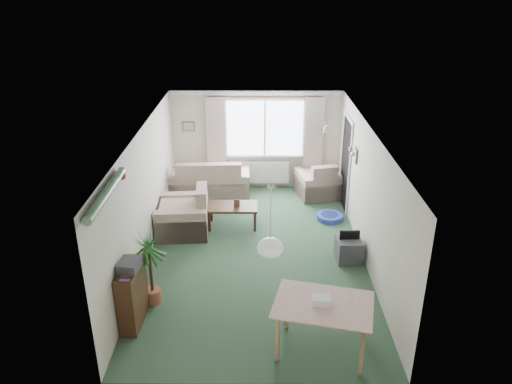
{
  "coord_description": "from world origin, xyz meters",
  "views": [
    {
      "loc": [
        0.02,
        -8.14,
        4.89
      ],
      "look_at": [
        0.0,
        0.3,
        1.15
      ],
      "focal_mm": 35.0,
      "sensor_mm": 36.0,
      "label": 1
    }
  ],
  "objects_px": {
    "coffee_table": "(233,216)",
    "houseplant": "(150,268)",
    "pet_bed": "(329,217)",
    "armchair_left": "(182,210)",
    "dining_table": "(322,328)",
    "armchair_corner": "(319,178)",
    "bookshelf": "(132,295)",
    "sofa": "(210,177)",
    "tv_cube": "(348,249)"
  },
  "relations": [
    {
      "from": "armchair_corner",
      "to": "pet_bed",
      "type": "bearing_deg",
      "value": 82.09
    },
    {
      "from": "houseplant",
      "to": "dining_table",
      "type": "distance_m",
      "value": 2.81
    },
    {
      "from": "coffee_table",
      "to": "pet_bed",
      "type": "bearing_deg",
      "value": 8.38
    },
    {
      "from": "sofa",
      "to": "bookshelf",
      "type": "relative_size",
      "value": 1.95
    },
    {
      "from": "armchair_left",
      "to": "bookshelf",
      "type": "xyz_separation_m",
      "value": [
        -0.34,
        -2.89,
        -0.01
      ]
    },
    {
      "from": "sofa",
      "to": "tv_cube",
      "type": "bearing_deg",
      "value": 131.11
    },
    {
      "from": "houseplant",
      "to": "tv_cube",
      "type": "bearing_deg",
      "value": 21.2
    },
    {
      "from": "armchair_corner",
      "to": "houseplant",
      "type": "bearing_deg",
      "value": 40.88
    },
    {
      "from": "bookshelf",
      "to": "tv_cube",
      "type": "distance_m",
      "value": 3.97
    },
    {
      "from": "armchair_left",
      "to": "houseplant",
      "type": "distance_m",
      "value": 2.41
    },
    {
      "from": "bookshelf",
      "to": "armchair_corner",
      "type": "bearing_deg",
      "value": 57.26
    },
    {
      "from": "houseplant",
      "to": "pet_bed",
      "type": "relative_size",
      "value": 2.29
    },
    {
      "from": "armchair_left",
      "to": "dining_table",
      "type": "distance_m",
      "value": 4.26
    },
    {
      "from": "coffee_table",
      "to": "pet_bed",
      "type": "distance_m",
      "value": 2.1
    },
    {
      "from": "sofa",
      "to": "pet_bed",
      "type": "bearing_deg",
      "value": 151.78
    },
    {
      "from": "houseplant",
      "to": "armchair_left",
      "type": "bearing_deg",
      "value": 86.43
    },
    {
      "from": "armchair_corner",
      "to": "sofa",
      "type": "bearing_deg",
      "value": -13.18
    },
    {
      "from": "tv_cube",
      "to": "coffee_table",
      "type": "bearing_deg",
      "value": 145.64
    },
    {
      "from": "armchair_corner",
      "to": "coffee_table",
      "type": "height_order",
      "value": "armchair_corner"
    },
    {
      "from": "pet_bed",
      "to": "tv_cube",
      "type": "bearing_deg",
      "value": -85.84
    },
    {
      "from": "sofa",
      "to": "tv_cube",
      "type": "height_order",
      "value": "sofa"
    },
    {
      "from": "pet_bed",
      "to": "dining_table",
      "type": "bearing_deg",
      "value": -99.24
    },
    {
      "from": "bookshelf",
      "to": "dining_table",
      "type": "distance_m",
      "value": 2.83
    },
    {
      "from": "dining_table",
      "to": "coffee_table",
      "type": "bearing_deg",
      "value": 110.6
    },
    {
      "from": "bookshelf",
      "to": "sofa",
      "type": "bearing_deg",
      "value": 83.52
    },
    {
      "from": "sofa",
      "to": "armchair_left",
      "type": "relative_size",
      "value": 1.72
    },
    {
      "from": "dining_table",
      "to": "pet_bed",
      "type": "xyz_separation_m",
      "value": [
        0.66,
        4.05,
        -0.33
      ]
    },
    {
      "from": "coffee_table",
      "to": "houseplant",
      "type": "bearing_deg",
      "value": -113.68
    },
    {
      "from": "sofa",
      "to": "houseplant",
      "type": "relative_size",
      "value": 1.46
    },
    {
      "from": "sofa",
      "to": "houseplant",
      "type": "bearing_deg",
      "value": 80.22
    },
    {
      "from": "sofa",
      "to": "armchair_corner",
      "type": "distance_m",
      "value": 2.58
    },
    {
      "from": "armchair_left",
      "to": "dining_table",
      "type": "bearing_deg",
      "value": 30.71
    },
    {
      "from": "houseplant",
      "to": "tv_cube",
      "type": "relative_size",
      "value": 2.63
    },
    {
      "from": "armchair_corner",
      "to": "tv_cube",
      "type": "xyz_separation_m",
      "value": [
        0.22,
        -2.92,
        -0.21
      ]
    },
    {
      "from": "sofa",
      "to": "armchair_left",
      "type": "xyz_separation_m",
      "value": [
        -0.4,
        -1.85,
        0.02
      ]
    },
    {
      "from": "bookshelf",
      "to": "tv_cube",
      "type": "xyz_separation_m",
      "value": [
        3.54,
        1.79,
        -0.26
      ]
    },
    {
      "from": "houseplant",
      "to": "sofa",
      "type": "bearing_deg",
      "value": 82.62
    },
    {
      "from": "armchair_corner",
      "to": "bookshelf",
      "type": "height_order",
      "value": "bookshelf"
    },
    {
      "from": "armchair_left",
      "to": "pet_bed",
      "type": "distance_m",
      "value": 3.16
    },
    {
      "from": "armchair_left",
      "to": "dining_table",
      "type": "height_order",
      "value": "armchair_left"
    },
    {
      "from": "armchair_corner",
      "to": "dining_table",
      "type": "relative_size",
      "value": 0.79
    },
    {
      "from": "coffee_table",
      "to": "bookshelf",
      "type": "height_order",
      "value": "bookshelf"
    },
    {
      "from": "armchair_corner",
      "to": "tv_cube",
      "type": "bearing_deg",
      "value": 81.78
    },
    {
      "from": "bookshelf",
      "to": "houseplant",
      "type": "height_order",
      "value": "houseplant"
    },
    {
      "from": "armchair_left",
      "to": "bookshelf",
      "type": "relative_size",
      "value": 1.14
    },
    {
      "from": "armchair_left",
      "to": "houseplant",
      "type": "xyz_separation_m",
      "value": [
        -0.15,
        -2.4,
        0.15
      ]
    },
    {
      "from": "pet_bed",
      "to": "armchair_corner",
      "type": "bearing_deg",
      "value": 94.71
    },
    {
      "from": "armchair_left",
      "to": "dining_table",
      "type": "relative_size",
      "value": 0.89
    },
    {
      "from": "bookshelf",
      "to": "dining_table",
      "type": "relative_size",
      "value": 0.78
    },
    {
      "from": "sofa",
      "to": "bookshelf",
      "type": "height_order",
      "value": "bookshelf"
    }
  ]
}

